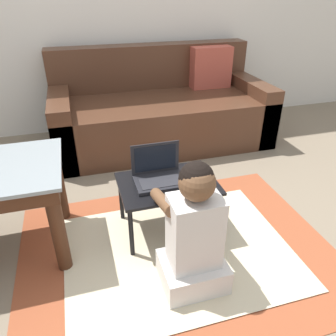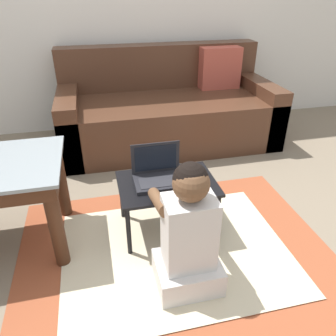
{
  "view_description": "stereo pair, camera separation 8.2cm",
  "coord_description": "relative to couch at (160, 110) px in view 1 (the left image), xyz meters",
  "views": [
    {
      "loc": [
        -0.45,
        -1.33,
        1.26
      ],
      "look_at": [
        -0.02,
        0.16,
        0.38
      ],
      "focal_mm": 35.0,
      "sensor_mm": 36.0,
      "label": 1
    },
    {
      "loc": [
        -0.37,
        -1.35,
        1.26
      ],
      "look_at": [
        -0.02,
        0.16,
        0.38
      ],
      "focal_mm": 35.0,
      "sensor_mm": 36.0,
      "label": 2
    }
  ],
  "objects": [
    {
      "name": "computer_mouse",
      "position": [
        -0.14,
        -1.24,
        0.06
      ],
      "size": [
        0.07,
        0.1,
        0.04
      ],
      "color": "silver",
      "rests_on": "laptop_desk"
    },
    {
      "name": "person_seated",
      "position": [
        -0.29,
        -1.64,
        0.02
      ],
      "size": [
        0.29,
        0.41,
        0.65
      ],
      "color": "silver",
      "rests_on": "ground_plane"
    },
    {
      "name": "laptop",
      "position": [
        -0.34,
        -1.21,
        0.08
      ],
      "size": [
        0.27,
        0.19,
        0.2
      ],
      "color": "#232328",
      "rests_on": "laptop_desk"
    },
    {
      "name": "laptop_desk",
      "position": [
        -0.29,
        -1.24,
        0.01
      ],
      "size": [
        0.53,
        0.37,
        0.32
      ],
      "color": "black",
      "rests_on": "ground_plane"
    },
    {
      "name": "ground_plane",
      "position": [
        -0.26,
        -1.34,
        -0.27
      ],
      "size": [
        16.0,
        16.0,
        0.0
      ],
      "primitive_type": "plane",
      "color": "#7F705B"
    },
    {
      "name": "couch",
      "position": [
        0.0,
        0.0,
        0.0
      ],
      "size": [
        1.8,
        0.88,
        0.78
      ],
      "color": "#4C2D1E",
      "rests_on": "ground_plane"
    },
    {
      "name": "area_rug",
      "position": [
        -0.29,
        -1.44,
        -0.27
      ],
      "size": [
        1.64,
        1.24,
        0.01
      ],
      "color": "#9E4C2D",
      "rests_on": "ground_plane"
    }
  ]
}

